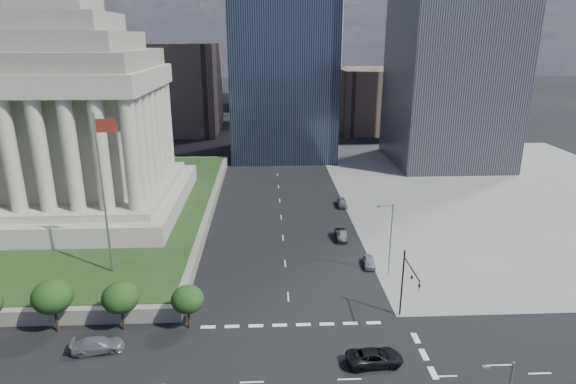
{
  "coord_description": "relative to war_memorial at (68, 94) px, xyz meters",
  "views": [
    {
      "loc": [
        -2.33,
        -31.55,
        30.14
      ],
      "look_at": [
        -0.33,
        12.98,
        15.68
      ],
      "focal_mm": 30.0,
      "sensor_mm": 36.0,
      "label": 1
    }
  ],
  "objects": [
    {
      "name": "ground",
      "position": [
        34.0,
        52.0,
        -21.4
      ],
      "size": [
        500.0,
        500.0,
        0.0
      ],
      "primitive_type": "plane",
      "color": "black",
      "rests_on": "ground"
    },
    {
      "name": "sidewalk_ne",
      "position": [
        80.0,
        12.0,
        -21.38
      ],
      "size": [
        68.0,
        90.0,
        0.03
      ],
      "primitive_type": "cube",
      "color": "slate",
      "rests_on": "ground"
    },
    {
      "name": "plaza_terrace",
      "position": [
        -11.0,
        2.0,
        -20.5
      ],
      "size": [
        66.0,
        70.0,
        1.8
      ],
      "primitive_type": "cube",
      "color": "slate",
      "rests_on": "ground"
    },
    {
      "name": "plaza_lawn",
      "position": [
        -11.0,
        2.0,
        -19.55
      ],
      "size": [
        64.0,
        68.0,
        0.1
      ],
      "primitive_type": "cube",
      "color": "#223716",
      "rests_on": "plaza_terrace"
    },
    {
      "name": "war_memorial",
      "position": [
        0.0,
        0.0,
        0.0
      ],
      "size": [
        34.0,
        34.0,
        39.0
      ],
      "primitive_type": null,
      "color": "#A8A48D",
      "rests_on": "plaza_lawn"
    },
    {
      "name": "flagpole",
      "position": [
        12.17,
        -24.0,
        -8.29
      ],
      "size": [
        2.52,
        0.24,
        20.0
      ],
      "color": "slate",
      "rests_on": "plaza_lawn"
    },
    {
      "name": "midrise_glass",
      "position": [
        36.0,
        47.0,
        8.6
      ],
      "size": [
        26.0,
        26.0,
        60.0
      ],
      "primitive_type": "cube",
      "color": "black",
      "rests_on": "ground"
    },
    {
      "name": "building_filler_ne",
      "position": [
        66.0,
        82.0,
        -11.4
      ],
      "size": [
        20.0,
        30.0,
        20.0
      ],
      "primitive_type": "cube",
      "color": "brown",
      "rests_on": "ground"
    },
    {
      "name": "building_filler_nw",
      "position": [
        4.0,
        82.0,
        -7.4
      ],
      "size": [
        24.0,
        30.0,
        28.0
      ],
      "primitive_type": "cube",
      "color": "brown",
      "rests_on": "ground"
    },
    {
      "name": "traffic_signal_ne",
      "position": [
        46.5,
        -34.3,
        -16.15
      ],
      "size": [
        0.3,
        5.74,
        8.0
      ],
      "color": "black",
      "rests_on": "ground"
    },
    {
      "name": "street_lamp_north",
      "position": [
        47.33,
        -23.0,
        -15.74
      ],
      "size": [
        2.13,
        0.22,
        10.0
      ],
      "color": "slate",
      "rests_on": "ground"
    },
    {
      "name": "pickup_truck",
      "position": [
        41.74,
        -40.94,
        -20.64
      ],
      "size": [
        5.67,
        2.98,
        1.52
      ],
      "primitive_type": "imported",
      "rotation": [
        0.0,
        0.0,
        1.66
      ],
      "color": "black",
      "rests_on": "ground"
    },
    {
      "name": "suv_grey",
      "position": [
        14.47,
        -37.74,
        -20.67
      ],
      "size": [
        5.26,
        2.8,
        1.45
      ],
      "primitive_type": "imported",
      "rotation": [
        0.0,
        0.0,
        1.73
      ],
      "color": "slate",
      "rests_on": "ground"
    },
    {
      "name": "parked_sedan_near",
      "position": [
        45.5,
        -20.26,
        -20.74
      ],
      "size": [
        1.93,
        4.0,
        1.32
      ],
      "primitive_type": "imported",
      "rotation": [
        0.0,
        0.0,
        -0.1
      ],
      "color": "gray",
      "rests_on": "ground"
    },
    {
      "name": "parked_sedan_mid",
      "position": [
        43.0,
        -10.96,
        -20.68
      ],
      "size": [
        1.56,
        4.38,
        1.44
      ],
      "primitive_type": "imported",
      "rotation": [
        0.0,
        0.0,
        -0.01
      ],
      "color": "black",
      "rests_on": "ground"
    },
    {
      "name": "parked_sedan_far",
      "position": [
        45.5,
        4.18,
        -20.67
      ],
      "size": [
        1.95,
        4.39,
        1.47
      ],
      "primitive_type": "imported",
      "rotation": [
        0.0,
        0.0,
        -0.05
      ],
      "color": "slate",
      "rests_on": "ground"
    }
  ]
}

